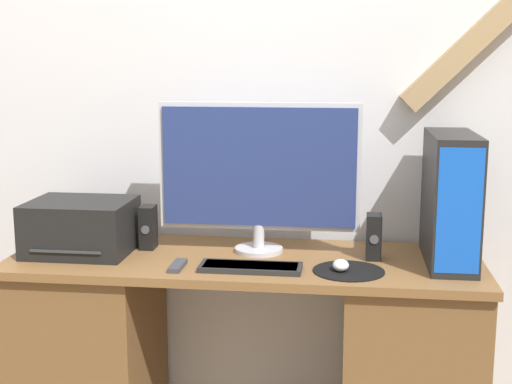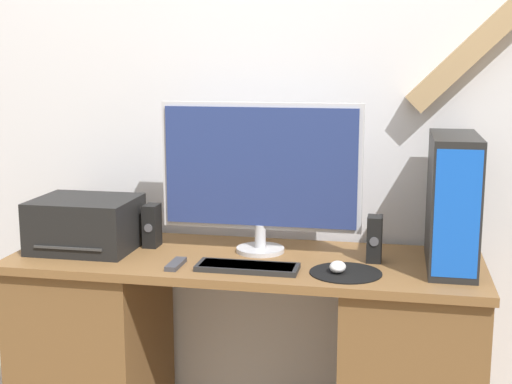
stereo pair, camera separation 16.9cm
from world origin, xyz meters
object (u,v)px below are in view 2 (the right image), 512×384
object	(u,v)px
remote_control	(176,264)
speaker_right	(375,239)
monitor	(261,170)
keyboard	(247,267)
speaker_left	(152,226)
computer_tower	(452,202)
printer	(86,224)
mouse	(338,267)

from	to	relation	value
remote_control	speaker_right	bearing A→B (deg)	16.79
monitor	keyboard	xyz separation A→B (m)	(0.00, -0.23, -0.29)
keyboard	speaker_right	size ratio (longest dim) A/B	2.14
speaker_left	monitor	bearing A→B (deg)	1.10
computer_tower	speaker_left	bearing A→B (deg)	177.60
printer	monitor	bearing A→B (deg)	8.24
monitor	speaker_left	size ratio (longest dim) A/B	4.54
remote_control	printer	bearing A→B (deg)	159.20
remote_control	mouse	bearing A→B (deg)	2.93
keyboard	remote_control	xyz separation A→B (m)	(-0.25, -0.01, -0.00)
speaker_left	speaker_right	world-z (taller)	same
speaker_right	monitor	bearing A→B (deg)	173.99
speaker_left	keyboard	bearing A→B (deg)	-28.55
monitor	keyboard	world-z (taller)	monitor
printer	remote_control	distance (m)	0.43
monitor	speaker_left	world-z (taller)	monitor
mouse	printer	size ratio (longest dim) A/B	0.20
speaker_left	printer	bearing A→B (deg)	-159.54
mouse	computer_tower	xyz separation A→B (m)	(0.36, 0.16, 0.20)
mouse	remote_control	bearing A→B (deg)	-177.07
mouse	monitor	bearing A→B (deg)	144.53
keyboard	computer_tower	size ratio (longest dim) A/B	0.76
mouse	remote_control	distance (m)	0.54
computer_tower	remote_control	xyz separation A→B (m)	(-0.91, -0.19, -0.21)
computer_tower	speaker_left	xyz separation A→B (m)	(-1.07, 0.04, -0.14)
computer_tower	speaker_right	bearing A→B (deg)	177.81
monitor	printer	bearing A→B (deg)	-171.76
keyboard	speaker_left	xyz separation A→B (m)	(-0.41, 0.22, 0.07)
monitor	speaker_right	size ratio (longest dim) A/B	4.54
computer_tower	printer	distance (m)	1.30
monitor	remote_control	size ratio (longest dim) A/B	5.51
computer_tower	remote_control	distance (m)	0.95
monitor	computer_tower	distance (m)	0.67
computer_tower	remote_control	size ratio (longest dim) A/B	3.40
monitor	speaker_right	world-z (taller)	monitor
speaker_left	speaker_right	distance (m)	0.82
keyboard	speaker_left	distance (m)	0.47
mouse	speaker_left	distance (m)	0.74
mouse	computer_tower	distance (m)	0.44
speaker_left	remote_control	world-z (taller)	speaker_left
keyboard	mouse	distance (m)	0.30
keyboard	speaker_right	world-z (taller)	speaker_right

